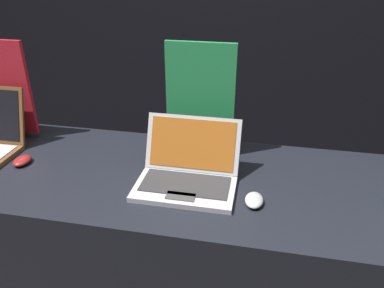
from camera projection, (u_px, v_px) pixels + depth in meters
The scene contains 6 objects.
wall_back at pixel (237, 4), 2.75m from camera, with size 8.00×0.05×2.80m.
display_counter at pixel (191, 265), 1.70m from camera, with size 2.40×0.71×0.94m.
mouse_front at pixel (22, 161), 1.58m from camera, with size 0.06×0.09×0.03m.
laptop_middle at pixel (188, 170), 1.43m from camera, with size 0.37×0.32×0.22m.
mouse_middle at pixel (254, 200), 1.32m from camera, with size 0.06×0.10×0.03m.
promo_stand_middle at pixel (200, 103), 1.57m from camera, with size 0.29×0.07×0.49m.
Camera 1 is at (0.25, -0.88, 1.74)m, focal length 35.00 mm.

